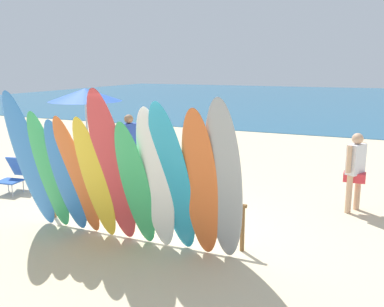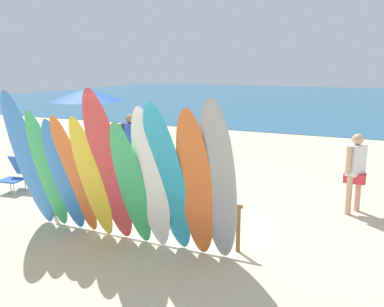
{
  "view_description": "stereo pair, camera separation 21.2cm",
  "coord_description": "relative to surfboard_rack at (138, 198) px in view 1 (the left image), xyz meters",
  "views": [
    {
      "loc": [
        3.61,
        -5.99,
        2.89
      ],
      "look_at": [
        0.0,
        2.34,
        0.96
      ],
      "focal_mm": 39.25,
      "sensor_mm": 36.0,
      "label": 1
    },
    {
      "loc": [
        3.81,
        -5.9,
        2.89
      ],
      "look_at": [
        0.0,
        2.34,
        0.96
      ],
      "focal_mm": 39.25,
      "sensor_mm": 36.0,
      "label": 2
    }
  ],
  "objects": [
    {
      "name": "surfboard_orange_3",
      "position": [
        -0.75,
        -0.65,
        0.45
      ],
      "size": [
        0.58,
        0.87,
        2.15
      ],
      "primitive_type": "ellipsoid",
      "rotation": [
        0.35,
        0.0,
        -0.09
      ],
      "color": "orange",
      "rests_on": "ground"
    },
    {
      "name": "surfboard_green_1",
      "position": [
        -1.37,
        -0.62,
        0.47
      ],
      "size": [
        0.54,
        0.82,
        2.19
      ],
      "primitive_type": "ellipsoid",
      "rotation": [
        0.32,
        0.0,
        0.09
      ],
      "color": "#38B266",
      "rests_on": "ground"
    },
    {
      "name": "surfboard_rack",
      "position": [
        0.0,
        0.0,
        0.0
      ],
      "size": [
        3.88,
        0.07,
        0.78
      ],
      "color": "brown",
      "rests_on": "ground"
    },
    {
      "name": "beach_chair_red",
      "position": [
        -3.88,
        0.98,
        -0.2
      ],
      "size": [
        0.59,
        0.79,
        0.8
      ],
      "rotation": [
        0.0,
        0.0,
        0.13
      ],
      "color": "#B7B7BC",
      "rests_on": "ground"
    },
    {
      "name": "surfboard_teal_8",
      "position": [
        1.0,
        -0.67,
        0.59
      ],
      "size": [
        0.65,
        0.98,
        2.43
      ],
      "primitive_type": "ellipsoid",
      "rotation": [
        0.35,
        0.0,
        -0.09
      ],
      "color": "#289EC6",
      "rests_on": "ground"
    },
    {
      "name": "surfboard_blue_2",
      "position": [
        -1.01,
        -0.61,
        0.41
      ],
      "size": [
        0.54,
        0.78,
        2.08
      ],
      "primitive_type": "ellipsoid",
      "rotation": [
        0.33,
        0.0,
        0.02
      ],
      "color": "#337AD1",
      "rests_on": "ground"
    },
    {
      "name": "surfboard_yellow_4",
      "position": [
        -0.35,
        -0.71,
        0.46
      ],
      "size": [
        0.48,
        0.86,
        2.16
      ],
      "primitive_type": "ellipsoid",
      "rotation": [
        0.35,
        0.0,
        0.02
      ],
      "color": "yellow",
      "rests_on": "ground"
    },
    {
      "name": "surfboard_orange_9",
      "position": [
        1.43,
        -0.65,
        0.55
      ],
      "size": [
        0.56,
        0.83,
        2.36
      ],
      "primitive_type": "ellipsoid",
      "rotation": [
        0.3,
        0.0,
        0.07
      ],
      "color": "orange",
      "rests_on": "ground"
    },
    {
      "name": "surfboard_green_6",
      "position": [
        0.38,
        -0.69,
        0.44
      ],
      "size": [
        0.49,
        0.86,
        2.13
      ],
      "primitive_type": "ellipsoid",
      "rotation": [
        0.36,
        0.0,
        0.02
      ],
      "color": "#38B266",
      "rests_on": "ground"
    },
    {
      "name": "beachgoer_by_water",
      "position": [
        3.37,
        2.66,
        0.29
      ],
      "size": [
        0.41,
        0.54,
        1.59
      ],
      "rotation": [
        0.0,
        0.0,
        1.09
      ],
      "color": "tan",
      "rests_on": "ground"
    },
    {
      "name": "surfboard_blue_0",
      "position": [
        -1.72,
        -0.68,
        0.63
      ],
      "size": [
        0.58,
        0.85,
        2.5
      ],
      "primitive_type": "ellipsoid",
      "rotation": [
        0.31,
        0.0,
        0.01
      ],
      "color": "#337AD1",
      "rests_on": "ground"
    },
    {
      "name": "surfboard_grey_10",
      "position": [
        1.77,
        -0.61,
        0.63
      ],
      "size": [
        0.57,
        0.8,
        2.5
      ],
      "primitive_type": "ellipsoid",
      "rotation": [
        0.28,
        0.0,
        0.05
      ],
      "color": "#999EA3",
      "rests_on": "ground"
    },
    {
      "name": "surfboard_red_5",
      "position": [
        0.02,
        -0.76,
        0.67
      ],
      "size": [
        0.65,
        1.08,
        2.59
      ],
      "primitive_type": "ellipsoid",
      "rotation": [
        0.36,
        0.0,
        0.1
      ],
      "color": "#D13D42",
      "rests_on": "ground"
    },
    {
      "name": "ground",
      "position": [
        0.0,
        14.0,
        -0.63
      ],
      "size": [
        60.0,
        60.0,
        0.0
      ],
      "primitive_type": "plane",
      "color": "beige"
    },
    {
      "name": "beachgoer_strolling",
      "position": [
        -2.01,
        2.99,
        0.33
      ],
      "size": [
        0.43,
        0.54,
        1.67
      ],
      "rotation": [
        0.0,
        0.0,
        4.12
      ],
      "color": "#9E704C",
      "rests_on": "ground"
    },
    {
      "name": "beach_umbrella",
      "position": [
        -2.8,
        2.32,
        1.55
      ],
      "size": [
        1.77,
        1.77,
        2.33
      ],
      "color": "silver",
      "rests_on": "ground"
    },
    {
      "name": "ocean_water",
      "position": [
        0.0,
        31.77,
        -0.62
      ],
      "size": [
        60.0,
        40.0,
        0.02
      ],
      "primitive_type": "cube",
      "color": "#235B7F",
      "rests_on": "ground"
    },
    {
      "name": "surfboard_white_7",
      "position": [
        0.72,
        -0.67,
        0.55
      ],
      "size": [
        0.55,
        0.83,
        2.35
      ],
      "primitive_type": "ellipsoid",
      "rotation": [
        0.3,
        0.0,
        0.06
      ],
      "color": "white",
      "rests_on": "ground"
    }
  ]
}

